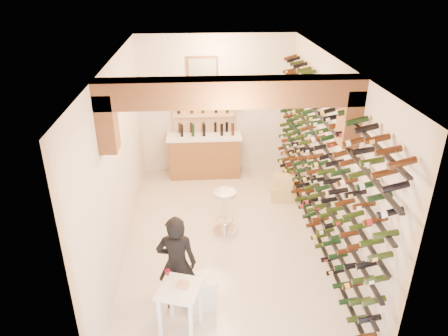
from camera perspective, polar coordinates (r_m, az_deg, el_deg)
name	(u,v)px	position (r m, az deg, el deg)	size (l,w,h in m)	color
ground	(225,239)	(7.77, 0.15, -9.64)	(6.00, 6.00, 0.00)	beige
room_shell	(226,128)	(6.48, 0.33, 5.43)	(3.52, 6.02, 3.21)	beige
wine_rack	(316,160)	(7.25, 12.34, 1.09)	(0.32, 5.70, 2.56)	black
back_counter	(205,154)	(9.80, -2.66, 1.87)	(1.70, 0.62, 1.29)	brown
back_shelving	(204,125)	(9.79, -2.77, 5.85)	(1.40, 0.31, 2.73)	tan
tasting_table	(180,295)	(5.75, -6.05, -16.81)	(0.66, 0.66, 0.92)	white
white_stool	(201,292)	(6.35, -3.20, -16.43)	(0.38, 0.38, 0.48)	white
person	(177,264)	(6.02, -6.42, -12.80)	(0.56, 0.37, 1.53)	black
chrome_barstool	(225,209)	(7.72, 0.11, -5.54)	(0.44, 0.44, 0.85)	silver
crate_lower	(283,193)	(9.01, 8.00, -3.35)	(0.51, 0.36, 0.31)	tan
crate_upper	(284,181)	(8.88, 8.11, -1.78)	(0.43, 0.30, 0.25)	tan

